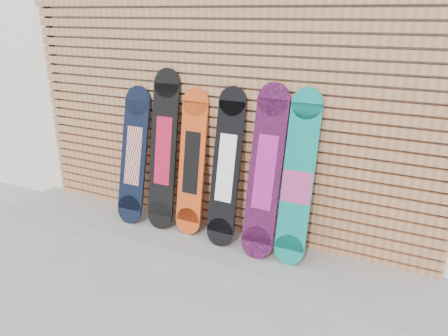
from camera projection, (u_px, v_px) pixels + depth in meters
The scene contains 10 objects.
ground at pixel (178, 290), 3.63m from camera, with size 80.00×80.00×0.00m, color gray.
building at pixel (348, 42), 5.75m from camera, with size 12.00×5.00×3.60m, color silver.
concrete_step at pixel (202, 243), 4.24m from camera, with size 4.60×0.70×0.12m, color gray.
slat_wall at pixel (215, 122), 4.10m from camera, with size 4.26×0.08×2.29m.
snowboard_0 at pixel (134, 156), 4.42m from camera, with size 0.30×0.34×1.38m.
snowboard_1 at pixel (163, 151), 4.25m from camera, with size 0.29×0.30×1.57m.
snowboard_2 at pixel (192, 163), 4.16m from camera, with size 0.27×0.27×1.41m.
snowboard_3 at pixel (226, 168), 3.97m from camera, with size 0.27×0.34×1.45m.
snowboard_4 at pixel (265, 172), 3.77m from camera, with size 0.29×0.38×1.51m.
snowboard_5 at pixel (298, 180), 3.67m from camera, with size 0.27×0.35×1.49m.
Camera 1 is at (1.72, -2.57, 2.19)m, focal length 35.00 mm.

